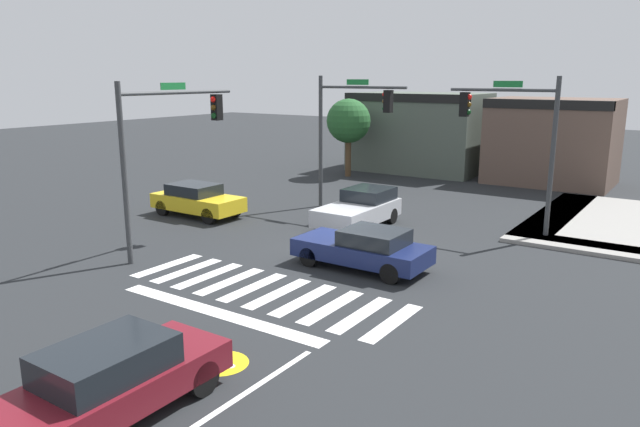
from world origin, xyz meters
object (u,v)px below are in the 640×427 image
Objects in this scene: car_yellow at (197,200)px; roadside_tree at (349,121)px; traffic_signal_northeast at (514,129)px; car_maroon at (107,382)px; traffic_signal_southwest at (167,135)px; car_silver at (360,208)px; traffic_signal_northwest at (348,120)px; car_navy at (364,248)px.

roadside_tree is at bearing 90.35° from car_yellow.
traffic_signal_northeast is 1.28× the size of roadside_tree.
traffic_signal_northeast is 1.30× the size of car_maroon.
traffic_signal_southwest reaches higher than car_silver.
car_maroon is at bearing -138.32° from traffic_signal_southwest.
car_yellow is 7.31m from car_silver.
traffic_signal_northwest is 1.31× the size of car_maroon.
car_yellow reaches higher than car_navy.
traffic_signal_southwest is 1.27× the size of car_maroon.
car_yellow is at bearing 36.44° from traffic_signal_southwest.
car_maroon is (10.32, -12.31, 0.01)m from car_yellow.
car_yellow is 16.07m from car_maroon.
car_yellow is (-12.26, -4.72, -3.35)m from traffic_signal_northeast.
car_yellow is at bearing -89.65° from roadside_tree.
car_silver is (-5.36, -2.30, -3.34)m from traffic_signal_northeast.
car_maroon is at bearing 93.06° from car_navy.
traffic_signal_northwest is at bearing 17.68° from car_maroon.
car_navy is at bearing 70.40° from traffic_signal_northeast.
car_silver is (-2.89, 4.65, 0.08)m from car_navy.
roadside_tree is (-9.86, 15.14, 2.69)m from car_navy.
traffic_signal_northeast reaches higher than car_navy.
traffic_signal_southwest is (-9.12, -8.96, 0.00)m from traffic_signal_northeast.
traffic_signal_northwest is at bearing -11.05° from traffic_signal_southwest.
car_silver is at bearing -56.38° from roadside_tree.
traffic_signal_southwest is at bearing -53.56° from car_yellow.
traffic_signal_northwest is 4.56m from car_silver.
traffic_signal_southwest is at bearing 44.49° from traffic_signal_northeast.
car_navy is (-0.54, 10.08, -0.07)m from car_maroon.
car_navy is 0.92× the size of roadside_tree.
car_maroon is 15.12m from car_silver.
traffic_signal_northeast is 1.39× the size of car_navy.
traffic_signal_northwest is 9.19m from car_navy.
roadside_tree is (-10.40, 25.22, 2.61)m from car_maroon.
traffic_signal_northwest is at bearing -54.92° from car_navy.
traffic_signal_northwest reaches higher than car_navy.
car_maroon is at bearing 13.09° from car_silver.
roadside_tree is at bearing -33.57° from traffic_signal_northeast.
roadside_tree is (-12.33, 8.19, -0.73)m from traffic_signal_northeast.
car_silver reaches higher than car_navy.
car_yellow is 0.88× the size of roadside_tree.
traffic_signal_northeast is 7.37m from traffic_signal_northwest.
traffic_signal_northwest is 1.28× the size of roadside_tree.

